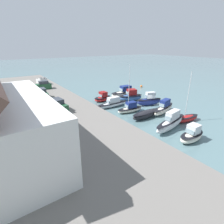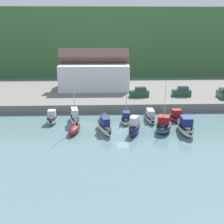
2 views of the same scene
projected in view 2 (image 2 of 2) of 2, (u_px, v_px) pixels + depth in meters
ground_plane at (124, 131)px, 52.77m from camera, size 320.00×320.00×0.00m
hillside_backdrop at (109, 39)px, 128.51m from camera, size 240.00×55.31×22.62m
quay_promenade at (116, 94)px, 76.71m from camera, size 94.39×28.43×1.77m
harbor_clubhouse at (94, 74)px, 77.77m from camera, size 17.14×11.39×9.97m
moored_boat_0 at (52, 118)px, 56.92m from camera, size 1.89×4.50×2.49m
moored_boat_1 at (75, 118)px, 56.31m from camera, size 2.89×8.24×2.98m
moored_boat_2 at (105, 120)px, 56.74m from camera, size 2.06×6.57×1.34m
moored_boat_3 at (126, 118)px, 57.31m from camera, size 2.40×5.74×6.48m
moored_boat_4 at (150, 116)px, 58.61m from camera, size 1.70×7.53×2.16m
moored_boat_5 at (176, 117)px, 58.32m from camera, size 2.65×4.51×2.23m
moored_boat_6 at (75, 129)px, 52.08m from camera, size 2.49×5.51×8.72m
moored_boat_7 at (105, 127)px, 52.10m from camera, size 3.25×7.30×2.68m
moored_boat_8 at (134, 127)px, 51.37m from camera, size 3.22×5.85×3.02m
moored_boat_9 at (164, 125)px, 52.57m from camera, size 4.19×6.30×8.58m
moored_boat_10 at (185, 127)px, 51.87m from camera, size 2.60×7.84×2.83m
parked_car_0 at (139, 93)px, 69.39m from camera, size 4.38×2.28×2.16m
parked_car_1 at (223, 94)px, 68.27m from camera, size 2.07×4.31×2.16m
parked_car_2 at (182, 92)px, 70.10m from camera, size 4.27×1.97×2.16m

